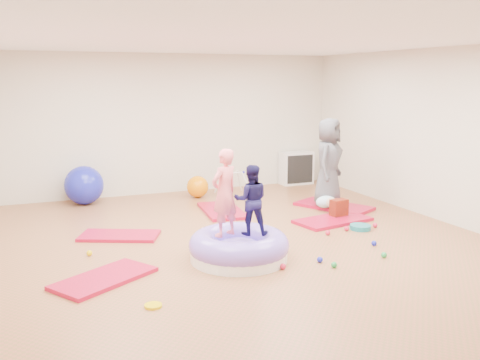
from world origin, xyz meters
name	(u,v)px	position (x,y,z in m)	size (l,w,h in m)	color
room	(248,147)	(0.00, 0.00, 1.40)	(7.01, 8.01, 2.81)	#9F593A
gym_mat_front_left	(104,278)	(-2.03, -0.51, 0.02)	(1.18, 0.59, 0.05)	red
gym_mat_mid_left	(119,236)	(-1.57, 1.17, 0.02)	(1.13, 0.57, 0.05)	red
gym_mat_center_back	(222,211)	(0.36, 2.01, 0.03)	(1.27, 0.63, 0.05)	red
gym_mat_right	(333,220)	(1.81, 0.72, 0.03)	(1.25, 0.62, 0.05)	red
gym_mat_rear_right	(334,206)	(2.35, 1.56, 0.03)	(1.34, 0.67, 0.06)	red
inflatable_cushion	(239,248)	(-0.31, -0.43, 0.16)	(1.29, 1.29, 0.41)	white
child_pink	(224,189)	(-0.48, -0.35, 0.93)	(0.41, 0.27, 1.12)	#FD6E77
child_navy	(251,196)	(-0.14, -0.43, 0.83)	(0.44, 0.34, 0.91)	#14113C
adult_caregiver	(328,162)	(2.25, 1.62, 0.84)	(0.76, 0.50, 1.56)	#4B4C53
infant	(327,202)	(2.09, 1.37, 0.17)	(0.38, 0.39, 0.22)	#B5E4FC
ball_pit_balls	(317,246)	(0.85, -0.42, 0.04)	(4.40, 1.69, 0.08)	green
exercise_ball_blue	(84,185)	(-1.80, 3.55, 0.36)	(0.72, 0.72, 0.72)	#1A1FB1
exercise_ball_orange	(198,187)	(0.33, 3.32, 0.21)	(0.43, 0.43, 0.43)	orange
infant_play_gym	(233,180)	(1.05, 3.24, 0.31)	(0.61, 0.58, 0.47)	silver
cube_shelf	(296,168)	(2.78, 3.79, 0.36)	(0.72, 0.35, 0.72)	silver
balance_disc	(360,227)	(1.96, 0.17, 0.04)	(0.33, 0.33, 0.07)	#18727C
backpack	(339,209)	(2.02, 0.87, 0.16)	(0.28, 0.17, 0.33)	#B42002
yellow_toy	(153,306)	(-1.67, -1.44, 0.01)	(0.18, 0.18, 0.03)	#EFD100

